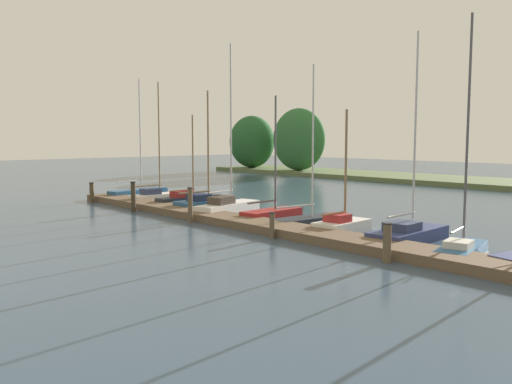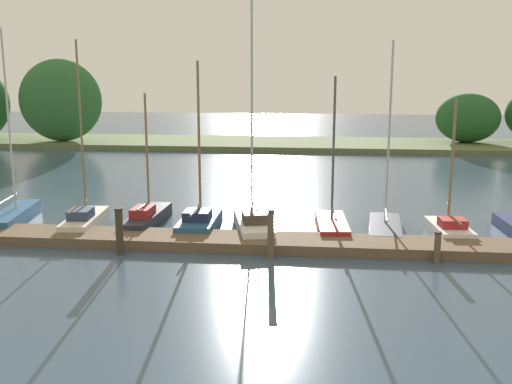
{
  "view_description": "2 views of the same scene",
  "coord_description": "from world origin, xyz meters",
  "px_view_note": "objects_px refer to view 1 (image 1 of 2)",
  "views": [
    {
      "loc": [
        17.11,
        -1.4,
        3.88
      ],
      "look_at": [
        -0.99,
        14.82,
        1.41
      ],
      "focal_mm": 37.6,
      "sensor_mm": 36.0,
      "label": 1
    },
    {
      "loc": [
        -1.49,
        -5.66,
        5.99
      ],
      "look_at": [
        -3.77,
        15.05,
        1.69
      ],
      "focal_mm": 41.11,
      "sensor_mm": 36.0,
      "label": 2
    }
  ],
  "objects_px": {
    "sailboat_1": "(158,196)",
    "mooring_piling_2": "(190,205)",
    "sailboat_0": "(140,192)",
    "sailboat_7": "(343,224)",
    "sailboat_2": "(191,199)",
    "sailboat_8": "(410,232)",
    "mooring_piling_3": "(272,225)",
    "sailboat_9": "(462,245)",
    "sailboat_4": "(229,206)",
    "mooring_piling_1": "(133,197)",
    "mooring_piling_0": "(92,192)",
    "sailboat_3": "(206,203)",
    "sailboat_5": "(274,213)",
    "mooring_piling_4": "(387,243)",
    "sailboat_6": "(310,218)"
  },
  "relations": [
    {
      "from": "sailboat_2",
      "to": "mooring_piling_1",
      "type": "relative_size",
      "value": 3.27
    },
    {
      "from": "sailboat_1",
      "to": "mooring_piling_1",
      "type": "xyz_separation_m",
      "value": [
        2.42,
        -2.97,
        0.41
      ]
    },
    {
      "from": "sailboat_9",
      "to": "mooring_piling_2",
      "type": "distance_m",
      "value": 12.02
    },
    {
      "from": "sailboat_5",
      "to": "mooring_piling_2",
      "type": "relative_size",
      "value": 3.58
    },
    {
      "from": "sailboat_0",
      "to": "sailboat_2",
      "type": "bearing_deg",
      "value": -97.29
    },
    {
      "from": "sailboat_4",
      "to": "mooring_piling_2",
      "type": "xyz_separation_m",
      "value": [
        0.95,
        -3.05,
        0.4
      ]
    },
    {
      "from": "sailboat_4",
      "to": "mooring_piling_0",
      "type": "xyz_separation_m",
      "value": [
        -9.35,
        -3.04,
        0.19
      ]
    },
    {
      "from": "sailboat_2",
      "to": "sailboat_1",
      "type": "bearing_deg",
      "value": 110.63
    },
    {
      "from": "sailboat_5",
      "to": "mooring_piling_2",
      "type": "height_order",
      "value": "sailboat_5"
    },
    {
      "from": "sailboat_5",
      "to": "mooring_piling_0",
      "type": "distance_m",
      "value": 12.78
    },
    {
      "from": "sailboat_0",
      "to": "sailboat_7",
      "type": "height_order",
      "value": "sailboat_0"
    },
    {
      "from": "sailboat_4",
      "to": "sailboat_6",
      "type": "height_order",
      "value": "sailboat_4"
    },
    {
      "from": "sailboat_2",
      "to": "sailboat_5",
      "type": "xyz_separation_m",
      "value": [
        7.23,
        -0.28,
        -0.03
      ]
    },
    {
      "from": "sailboat_1",
      "to": "sailboat_7",
      "type": "bearing_deg",
      "value": -94.15
    },
    {
      "from": "mooring_piling_0",
      "to": "sailboat_7",
      "type": "bearing_deg",
      "value": 10.94
    },
    {
      "from": "mooring_piling_1",
      "to": "sailboat_4",
      "type": "bearing_deg",
      "value": 37.95
    },
    {
      "from": "mooring_piling_3",
      "to": "sailboat_3",
      "type": "bearing_deg",
      "value": 160.13
    },
    {
      "from": "sailboat_7",
      "to": "mooring_piling_3",
      "type": "distance_m",
      "value": 3.25
    },
    {
      "from": "sailboat_9",
      "to": "mooring_piling_1",
      "type": "bearing_deg",
      "value": 86.44
    },
    {
      "from": "mooring_piling_0",
      "to": "mooring_piling_1",
      "type": "relative_size",
      "value": 0.76
    },
    {
      "from": "sailboat_1",
      "to": "sailboat_6",
      "type": "xyz_separation_m",
      "value": [
        11.5,
        0.85,
        -0.11
      ]
    },
    {
      "from": "mooring_piling_2",
      "to": "sailboat_8",
      "type": "bearing_deg",
      "value": 21.34
    },
    {
      "from": "sailboat_8",
      "to": "sailboat_2",
      "type": "bearing_deg",
      "value": 86.93
    },
    {
      "from": "sailboat_3",
      "to": "mooring_piling_3",
      "type": "relative_size",
      "value": 6.25
    },
    {
      "from": "mooring_piling_4",
      "to": "mooring_piling_1",
      "type": "bearing_deg",
      "value": -179.6
    },
    {
      "from": "sailboat_1",
      "to": "sailboat_7",
      "type": "xyz_separation_m",
      "value": [
        13.74,
        0.38,
        -0.04
      ]
    },
    {
      "from": "sailboat_4",
      "to": "mooring_piling_0",
      "type": "relative_size",
      "value": 7.06
    },
    {
      "from": "sailboat_9",
      "to": "sailboat_4",
      "type": "bearing_deg",
      "value": 75.27
    },
    {
      "from": "sailboat_1",
      "to": "sailboat_6",
      "type": "height_order",
      "value": "sailboat_1"
    },
    {
      "from": "mooring_piling_0",
      "to": "mooring_piling_1",
      "type": "distance_m",
      "value": 5.28
    },
    {
      "from": "sailboat_8",
      "to": "mooring_piling_4",
      "type": "xyz_separation_m",
      "value": [
        1.45,
        -3.61,
        0.29
      ]
    },
    {
      "from": "sailboat_8",
      "to": "sailboat_9",
      "type": "height_order",
      "value": "sailboat_9"
    },
    {
      "from": "sailboat_8",
      "to": "mooring_piling_0",
      "type": "bearing_deg",
      "value": 97.53
    },
    {
      "from": "mooring_piling_2",
      "to": "sailboat_1",
      "type": "bearing_deg",
      "value": 159.09
    },
    {
      "from": "sailboat_5",
      "to": "mooring_piling_0",
      "type": "bearing_deg",
      "value": 101.52
    },
    {
      "from": "mooring_piling_4",
      "to": "sailboat_4",
      "type": "bearing_deg",
      "value": 165.17
    },
    {
      "from": "sailboat_7",
      "to": "sailboat_9",
      "type": "bearing_deg",
      "value": -99.9
    },
    {
      "from": "sailboat_3",
      "to": "mooring_piling_3",
      "type": "distance_m",
      "value": 8.83
    },
    {
      "from": "sailboat_7",
      "to": "mooring_piling_4",
      "type": "distance_m",
      "value": 5.43
    },
    {
      "from": "sailboat_9",
      "to": "mooring_piling_1",
      "type": "xyz_separation_m",
      "value": [
        -16.73,
        -2.84,
        0.45
      ]
    },
    {
      "from": "mooring_piling_1",
      "to": "mooring_piling_2",
      "type": "relative_size",
      "value": 0.97
    },
    {
      "from": "mooring_piling_3",
      "to": "mooring_piling_0",
      "type": "bearing_deg",
      "value": -179.56
    },
    {
      "from": "sailboat_1",
      "to": "sailboat_3",
      "type": "height_order",
      "value": "sailboat_1"
    },
    {
      "from": "mooring_piling_4",
      "to": "sailboat_0",
      "type": "bearing_deg",
      "value": 170.74
    },
    {
      "from": "sailboat_1",
      "to": "sailboat_8",
      "type": "bearing_deg",
      "value": -93.17
    },
    {
      "from": "sailboat_3",
      "to": "mooring_piling_1",
      "type": "height_order",
      "value": "sailboat_3"
    },
    {
      "from": "sailboat_0",
      "to": "sailboat_4",
      "type": "relative_size",
      "value": 0.89
    },
    {
      "from": "sailboat_8",
      "to": "mooring_piling_3",
      "type": "bearing_deg",
      "value": 128.79
    },
    {
      "from": "mooring_piling_0",
      "to": "sailboat_9",
      "type": "bearing_deg",
      "value": 6.98
    },
    {
      "from": "sailboat_1",
      "to": "mooring_piling_2",
      "type": "xyz_separation_m",
      "value": [
        7.45,
        -2.85,
        0.43
      ]
    }
  ]
}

